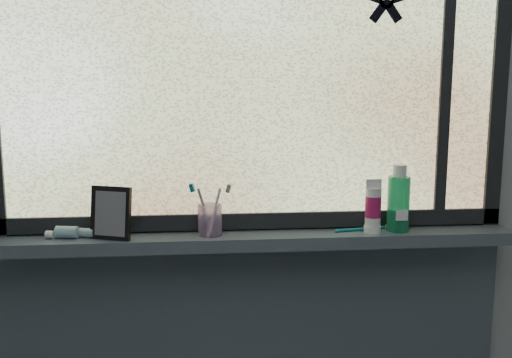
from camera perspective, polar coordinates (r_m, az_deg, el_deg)
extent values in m
cube|color=#9EA3A8|center=(1.79, -0.28, 2.28)|extent=(3.00, 0.01, 2.50)
cube|color=#434F5A|center=(1.77, -0.05, -6.10)|extent=(1.62, 0.14, 0.04)
cube|color=silver|center=(1.76, -0.22, 11.29)|extent=(1.50, 0.01, 1.00)
cube|color=black|center=(1.80, -0.20, -4.16)|extent=(1.60, 0.03, 0.05)
cube|color=black|center=(1.98, 23.17, 10.34)|extent=(0.05, 0.03, 1.10)
cube|color=black|center=(1.90, 18.45, 10.67)|extent=(0.03, 0.03, 1.00)
cube|color=black|center=(1.74, -14.31, -3.30)|extent=(0.14, 0.10, 0.16)
cylinder|color=#D6AEE6|center=(1.74, -4.63, -4.10)|extent=(0.09, 0.09, 0.10)
cylinder|color=#1FA266|center=(1.83, 14.08, -1.87)|extent=(0.07, 0.07, 0.17)
cylinder|color=silver|center=(1.79, 11.63, -2.49)|extent=(0.06, 0.06, 0.12)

